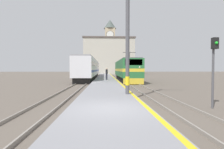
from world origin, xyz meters
TOP-DOWN VIEW (x-y plane):
  - ground_plane at (0.00, 30.00)m, footprint 200.00×200.00m
  - platform at (0.00, 25.00)m, footprint 3.68×140.00m
  - rail_track_near at (3.67, 25.00)m, footprint 2.83×140.00m
  - rail_track_far at (-3.41, 25.00)m, footprint 2.83×140.00m
  - locomotive_train at (3.67, 23.61)m, footprint 2.92×16.50m
  - passenger_train at (-3.41, 31.30)m, footprint 2.92×30.57m
  - catenary_mast at (1.44, 4.22)m, footprint 2.62×0.29m
  - person_on_platform at (0.15, 20.09)m, footprint 0.34×0.34m
  - clock_tower at (2.33, 73.45)m, footprint 5.65×5.65m
  - station_building at (1.59, 62.07)m, footprint 20.12×8.43m
  - signal_post at (5.66, 1.57)m, footprint 0.30×0.39m

SIDE VIEW (x-z plane):
  - ground_plane at x=0.00m, z-range 0.00..0.00m
  - rail_track_near at x=3.67m, z-range -0.05..0.11m
  - rail_track_far at x=-3.41m, z-range -0.05..0.11m
  - platform at x=0.00m, z-range 0.00..0.44m
  - person_on_platform at x=0.15m, z-range 0.49..2.35m
  - locomotive_train at x=3.67m, z-range -0.44..4.29m
  - passenger_train at x=-3.41m, z-range 0.15..4.27m
  - signal_post at x=5.66m, z-range 0.66..4.46m
  - catenary_mast at x=1.44m, z-range 0.41..9.34m
  - station_building at x=1.59m, z-range 0.03..14.44m
  - clock_tower at x=2.33m, z-range 0.89..25.68m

